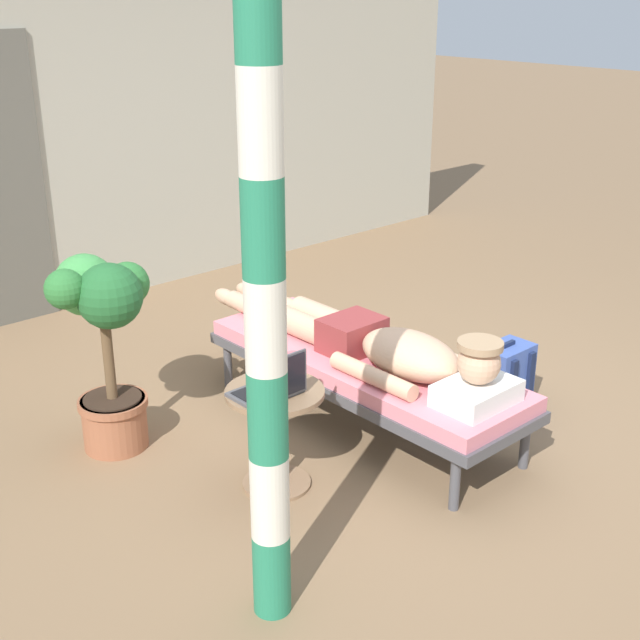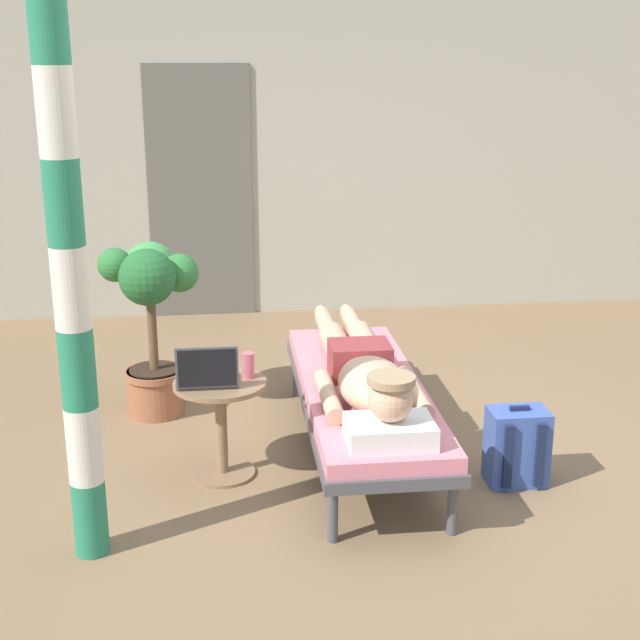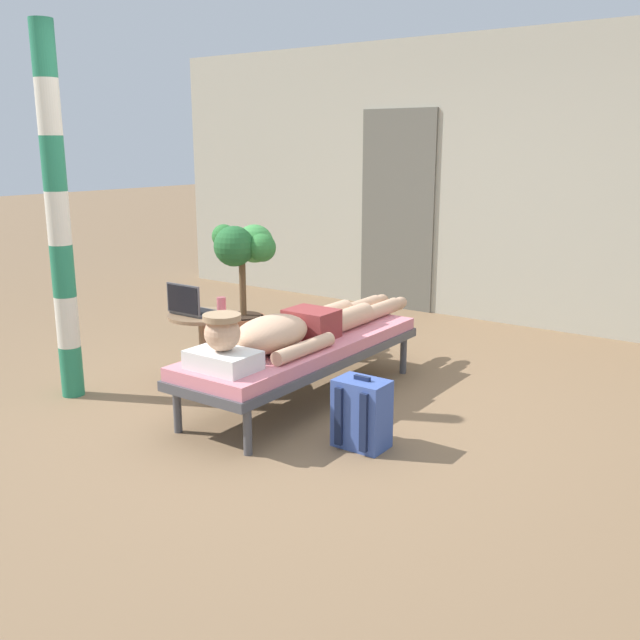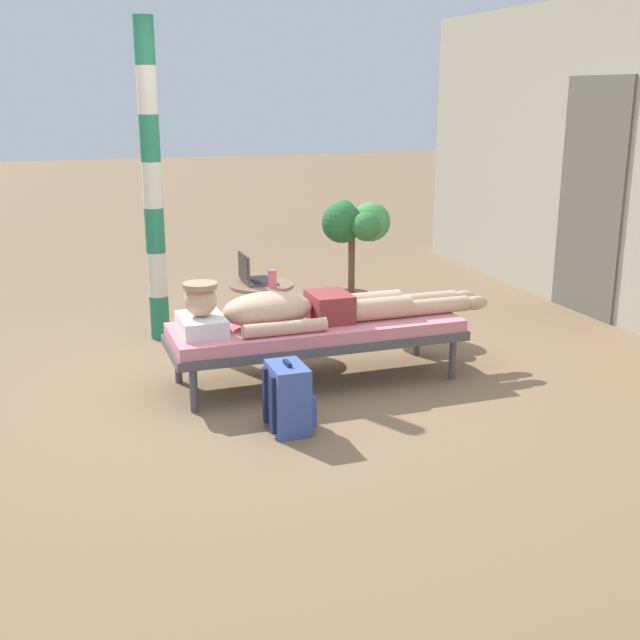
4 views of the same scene
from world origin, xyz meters
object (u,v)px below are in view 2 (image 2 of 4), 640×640
lounge_chair (362,395)px  porch_post (71,288)px  person_reclining (366,372)px  side_table (221,412)px  potted_plant (152,308)px  backpack (516,447)px  drink_glass (249,365)px  laptop (207,375)px

lounge_chair → porch_post: size_ratio=0.81×
person_reclining → lounge_chair: bearing=90.0°
side_table → potted_plant: potted_plant is taller
person_reclining → backpack: person_reclining is taller
side_table → drink_glass: drink_glass is taller
person_reclining → potted_plant: potted_plant is taller
backpack → porch_post: size_ratio=0.17×
backpack → potted_plant: (-1.89, 1.16, 0.47)m
backpack → potted_plant: bearing=148.5°
lounge_chair → laptop: (-0.83, -0.22, 0.24)m
drink_glass → backpack: size_ratio=0.32×
laptop → porch_post: porch_post is taller
potted_plant → porch_post: (-0.20, -1.59, 0.55)m
lounge_chair → person_reclining: size_ratio=0.92×
side_table → drink_glass: (0.15, 0.04, 0.23)m
side_table → backpack: side_table is taller
person_reclining → side_table: person_reclining is taller
laptop → backpack: (1.56, -0.21, -0.39)m
person_reclining → laptop: 0.84m
lounge_chair → laptop: laptop is taller
side_table → backpack: size_ratio=1.23×
side_table → laptop: 0.24m
potted_plant → drink_glass: bearing=-57.8°
lounge_chair → laptop: 0.89m
potted_plant → porch_post: 1.70m
laptop → backpack: size_ratio=0.73×
laptop → person_reclining: bearing=7.8°
potted_plant → backpack: bearing=-31.5°
lounge_chair → porch_post: 1.82m
person_reclining → drink_glass: 0.62m
drink_glass → backpack: 1.44m
potted_plant → side_table: bearing=-66.5°
lounge_chair → person_reclining: person_reclining is taller
backpack → porch_post: 2.37m
lounge_chair → backpack: size_ratio=4.68×
side_table → drink_glass: bearing=15.7°
laptop → potted_plant: bearing=109.2°
drink_glass → potted_plant: potted_plant is taller
person_reclining → laptop: laptop is taller
porch_post → backpack: bearing=11.6°
lounge_chair → drink_glass: size_ratio=14.83×
lounge_chair → side_table: 0.78m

